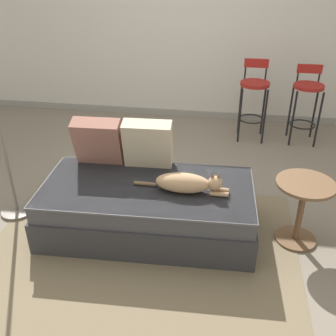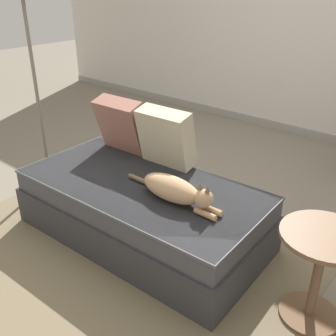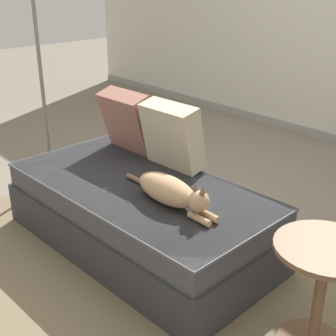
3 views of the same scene
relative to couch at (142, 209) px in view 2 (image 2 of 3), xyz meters
name	(u,v)px [view 2 (image 2 of 3)]	position (x,y,z in m)	size (l,w,h in m)	color
ground_plane	(178,212)	(0.00, 0.40, -0.21)	(16.00, 16.00, 0.00)	slate
wall_back_panel	(317,14)	(0.00, 2.65, 1.09)	(8.00, 0.10, 2.60)	silver
wall_baseboard_trim	(297,130)	(0.00, 2.60, -0.17)	(8.00, 0.02, 0.09)	gray
area_rug	(111,255)	(0.00, -0.30, -0.21)	(2.39, 1.95, 0.01)	#75664C
couch	(142,209)	(0.00, 0.00, 0.00)	(1.72, 0.91, 0.42)	#353539
throw_pillow_corner	(123,125)	(-0.48, 0.31, 0.42)	(0.41, 0.27, 0.43)	#936051
throw_pillow_middle	(166,137)	(-0.05, 0.32, 0.42)	(0.41, 0.24, 0.42)	beige
cat	(175,190)	(0.32, -0.03, 0.28)	(0.74, 0.17, 0.19)	tan
side_table	(319,264)	(1.19, 0.05, 0.14)	(0.44, 0.44, 0.54)	brown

